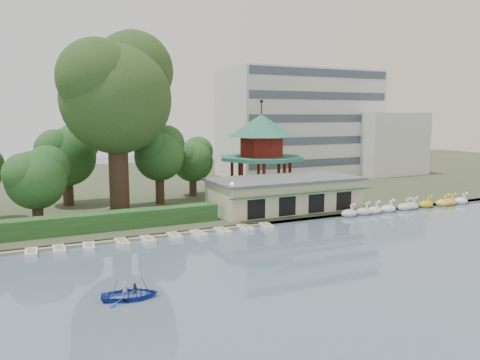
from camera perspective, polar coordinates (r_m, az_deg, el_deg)
ground_plane at (r=35.51m, az=9.78°, el=-11.88°), size 220.00×220.00×0.00m
shore at (r=82.41m, az=-11.46°, el=-0.45°), size 220.00×70.00×0.40m
embankment at (r=49.98m, az=-1.74°, el=-5.75°), size 220.00×0.60×0.30m
dock at (r=46.56m, az=-15.45°, el=-7.10°), size 34.00×1.60×0.24m
boathouse at (r=58.12m, az=5.46°, el=-1.62°), size 18.60×9.39×3.90m
pavilion at (r=67.19m, az=2.60°, el=4.09°), size 12.40×12.40×13.50m
office_building at (r=92.35m, az=9.05°, el=6.43°), size 38.00×18.00×20.00m
hedge at (r=49.09m, az=-19.64°, el=-5.09°), size 30.00×2.00×1.80m
lamp_post at (r=51.46m, az=-0.98°, el=-1.73°), size 0.36×0.36×4.28m
big_tree at (r=56.50m, az=-14.77°, el=10.64°), size 13.89×12.95×21.59m
small_trees at (r=59.49m, az=-19.92°, el=1.98°), size 39.67×17.00×10.62m
swan_boats at (r=63.53m, az=19.88°, el=-3.05°), size 21.06×2.00×1.92m
moored_rowboats at (r=45.35m, az=-14.41°, el=-7.39°), size 32.38×2.64×0.36m
rowboat_with_passengers at (r=32.30m, az=-13.25°, el=-13.01°), size 5.77×4.62×2.01m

